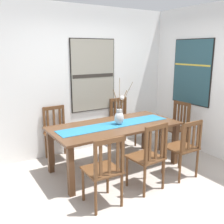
{
  "coord_description": "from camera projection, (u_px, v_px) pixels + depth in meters",
  "views": [
    {
      "loc": [
        -2.14,
        -2.59,
        1.92
      ],
      "look_at": [
        -0.01,
        0.83,
        0.94
      ],
      "focal_mm": 41.43,
      "sensor_mm": 36.0,
      "label": 1
    }
  ],
  "objects": [
    {
      "name": "table_runner",
      "position": [
        115.0,
        124.0,
        4.14
      ],
      "size": [
        1.9,
        0.36,
        0.01
      ],
      "primitive_type": "cube",
      "color": "#236B93",
      "rests_on": "dining_table"
    },
    {
      "name": "chair_1",
      "position": [
        176.0,
        126.0,
        4.92
      ],
      "size": [
        0.43,
        0.43,
        0.95
      ],
      "color": "brown",
      "rests_on": "ground_plane"
    },
    {
      "name": "centerpiece_vase",
      "position": [
        119.0,
        116.0,
        4.11
      ],
      "size": [
        0.28,
        0.22,
        0.74
      ],
      "color": "silver",
      "rests_on": "dining_table"
    },
    {
      "name": "painting_on_back_wall",
      "position": [
        93.0,
        75.0,
        4.91
      ],
      "size": [
        0.93,
        0.05,
        1.36
      ],
      "color": "black"
    },
    {
      "name": "ground_plane",
      "position": [
        143.0,
        188.0,
        3.69
      ],
      "size": [
        6.4,
        6.4,
        0.03
      ],
      "primitive_type": "cube",
      "color": "#B2A89E"
    },
    {
      "name": "chair_2",
      "position": [
        148.0,
        156.0,
        3.53
      ],
      "size": [
        0.45,
        0.45,
        0.97
      ],
      "color": "brown",
      "rests_on": "ground_plane"
    },
    {
      "name": "chair_5",
      "position": [
        121.0,
        121.0,
        5.26
      ],
      "size": [
        0.42,
        0.42,
        0.95
      ],
      "color": "brown",
      "rests_on": "ground_plane"
    },
    {
      "name": "chair_3",
      "position": [
        57.0,
        132.0,
        4.57
      ],
      "size": [
        0.43,
        0.43,
        0.94
      ],
      "color": "brown",
      "rests_on": "ground_plane"
    },
    {
      "name": "painting_on_side_wall",
      "position": [
        192.0,
        72.0,
        4.94
      ],
      "size": [
        0.05,
        0.9,
        1.24
      ],
      "color": "black"
    },
    {
      "name": "chair_4",
      "position": [
        104.0,
        170.0,
        3.15
      ],
      "size": [
        0.43,
        0.43,
        0.93
      ],
      "color": "brown",
      "rests_on": "ground_plane"
    },
    {
      "name": "chair_0",
      "position": [
        184.0,
        147.0,
        3.89
      ],
      "size": [
        0.43,
        0.43,
        0.91
      ],
      "color": "brown",
      "rests_on": "ground_plane"
    },
    {
      "name": "dining_table",
      "position": [
        115.0,
        130.0,
        4.16
      ],
      "size": [
        2.06,
        0.98,
        0.74
      ],
      "color": "#51331E",
      "rests_on": "ground_plane"
    },
    {
      "name": "wall_back",
      "position": [
        84.0,
        80.0,
        4.9
      ],
      "size": [
        6.4,
        0.12,
        2.7
      ],
      "primitive_type": "cube",
      "color": "white",
      "rests_on": "ground_plane"
    }
  ]
}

